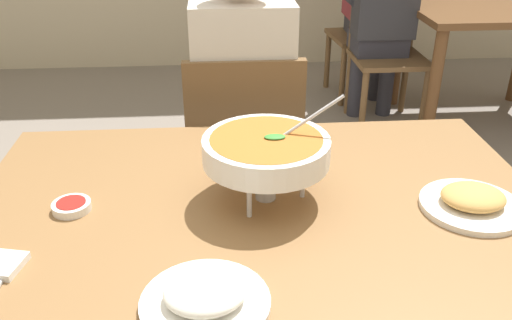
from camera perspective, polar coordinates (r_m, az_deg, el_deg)
dining_table_main at (r=1.35m, az=0.48°, el=-8.44°), size 1.39×0.97×0.74m
chair_diner_main at (r=2.08m, az=-1.29°, el=0.93°), size 0.44×0.44×0.90m
diner_main at (r=2.02m, az=-1.41°, el=7.34°), size 0.40×0.45×1.31m
curry_bowl at (r=1.27m, az=1.07°, el=0.99°), size 0.33×0.30×0.26m
rice_plate at (r=1.02m, az=-5.36°, el=-14.15°), size 0.24×0.24×0.06m
appetizer_plate at (r=1.38m, az=21.68°, el=-4.04°), size 0.24×0.24×0.06m
sauce_dish at (r=1.35m, az=-18.74°, el=-4.57°), size 0.09×0.09×0.02m
spoon_utensil at (r=1.19m, az=-25.22°, el=-11.38°), size 0.02×0.17×0.01m
dining_table_far at (r=3.74m, az=23.25°, el=12.53°), size 1.00×0.80×0.74m
chair_bg_left at (r=3.61m, az=13.42°, el=11.82°), size 0.44×0.44×0.90m
chair_bg_middle at (r=4.06m, az=12.48°, el=13.58°), size 0.48×0.48×0.90m
patron_bg_left at (r=3.53m, az=13.17°, el=15.43°), size 0.40×0.45×1.31m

